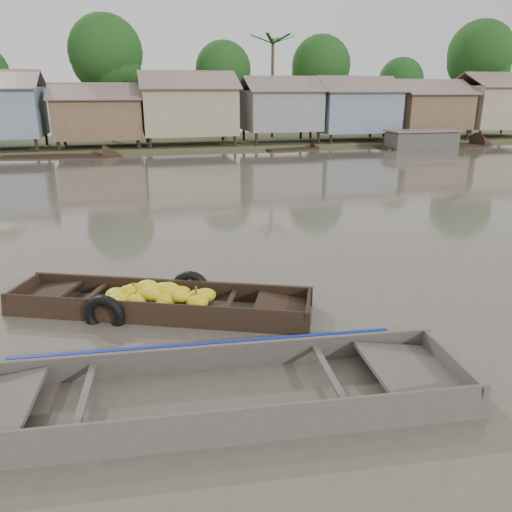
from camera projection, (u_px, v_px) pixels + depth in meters
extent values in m
plane|color=#51493E|center=(249.00, 324.00, 9.35)|extent=(120.00, 120.00, 0.00)
cube|color=#384723|center=(153.00, 144.00, 39.67)|extent=(120.00, 12.00, 0.50)
cube|color=brown|center=(98.00, 118.00, 34.87)|extent=(5.80, 4.60, 2.70)
cube|color=brown|center=(95.00, 91.00, 33.15)|extent=(6.20, 2.67, 1.14)
cube|color=brown|center=(97.00, 91.00, 35.44)|extent=(6.20, 2.67, 1.14)
cube|color=gray|center=(188.00, 111.00, 36.19)|extent=(6.50, 5.30, 3.30)
cube|color=brown|center=(189.00, 80.00, 34.20)|extent=(6.90, 3.08, 1.31)
cube|color=brown|center=(185.00, 80.00, 36.83)|extent=(6.90, 3.08, 1.31)
cube|color=gray|center=(280.00, 110.00, 37.83)|extent=(5.40, 4.70, 2.90)
cube|color=brown|center=(286.00, 84.00, 36.06)|extent=(5.80, 2.73, 1.17)
cube|color=brown|center=(276.00, 84.00, 38.39)|extent=(5.80, 2.73, 1.17)
cube|color=slate|center=(353.00, 111.00, 39.26)|extent=(6.00, 5.00, 3.10)
cube|color=brown|center=(363.00, 84.00, 37.38)|extent=(6.40, 2.90, 1.24)
cube|color=brown|center=(348.00, 84.00, 39.86)|extent=(6.40, 2.90, 1.24)
cube|color=brown|center=(426.00, 111.00, 40.79)|extent=(5.70, 4.90, 2.80)
cube|color=brown|center=(439.00, 87.00, 38.98)|extent=(6.10, 2.85, 1.21)
cube|color=brown|center=(420.00, 87.00, 41.41)|extent=(6.10, 2.85, 1.21)
cube|color=gray|center=(495.00, 107.00, 42.22)|extent=(6.30, 5.10, 3.40)
cube|color=brown|center=(511.00, 80.00, 40.27)|extent=(6.70, 2.96, 1.26)
cube|color=brown|center=(488.00, 80.00, 42.80)|extent=(6.70, 2.96, 1.26)
cylinder|color=#473323|center=(110.00, 103.00, 37.97)|extent=(0.28, 0.28, 6.30)
sphere|color=#123A12|center=(106.00, 52.00, 36.82)|extent=(5.40, 5.40, 5.40)
cylinder|color=#473323|center=(224.00, 108.00, 41.15)|extent=(0.28, 0.28, 5.25)
sphere|color=#123A12|center=(223.00, 70.00, 40.19)|extent=(4.50, 4.50, 4.50)
cylinder|color=#473323|center=(319.00, 106.00, 42.03)|extent=(0.28, 0.28, 5.60)
sphere|color=#123A12|center=(321.00, 65.00, 41.01)|extent=(4.80, 4.80, 4.80)
cylinder|color=#473323|center=(398.00, 111.00, 44.98)|extent=(0.28, 0.28, 4.55)
sphere|color=#123A12|center=(401.00, 80.00, 44.15)|extent=(3.90, 3.90, 3.90)
cylinder|color=#473323|center=(474.00, 98.00, 45.35)|extent=(0.28, 0.28, 6.65)
sphere|color=#123A12|center=(480.00, 53.00, 44.14)|extent=(5.70, 5.70, 5.70)
cylinder|color=#473323|center=(272.00, 91.00, 41.18)|extent=(0.24, 0.24, 8.00)
cube|color=black|center=(161.00, 314.00, 9.94)|extent=(5.81, 3.24, 0.08)
cube|color=black|center=(170.00, 291.00, 10.45)|extent=(5.56, 2.40, 0.55)
cube|color=black|center=(150.00, 317.00, 9.27)|extent=(5.56, 2.40, 0.55)
cube|color=black|center=(308.00, 312.00, 9.47)|extent=(0.55, 1.22, 0.52)
cube|color=black|center=(282.00, 307.00, 9.52)|extent=(1.36, 1.41, 0.20)
cube|color=black|center=(24.00, 295.00, 10.25)|extent=(0.55, 1.22, 0.52)
cube|color=black|center=(47.00, 293.00, 10.16)|extent=(1.36, 1.41, 0.20)
cube|color=black|center=(93.00, 294.00, 10.01)|extent=(0.56, 1.18, 0.05)
cube|color=black|center=(229.00, 302.00, 9.64)|extent=(0.56, 1.18, 0.05)
ellipsoid|color=yellow|center=(116.00, 294.00, 10.09)|extent=(0.52, 0.44, 0.27)
ellipsoid|color=yellow|center=(118.00, 300.00, 9.75)|extent=(0.57, 0.49, 0.29)
ellipsoid|color=yellow|center=(159.00, 290.00, 9.92)|extent=(0.54, 0.46, 0.28)
ellipsoid|color=yellow|center=(166.00, 299.00, 9.60)|extent=(0.49, 0.42, 0.25)
ellipsoid|color=yellow|center=(135.00, 290.00, 9.92)|extent=(0.57, 0.49, 0.29)
ellipsoid|color=yellow|center=(117.00, 297.00, 9.91)|extent=(0.57, 0.49, 0.29)
ellipsoid|color=yellow|center=(197.00, 302.00, 9.57)|extent=(0.52, 0.45, 0.27)
ellipsoid|color=yellow|center=(167.00, 290.00, 9.71)|extent=(0.58, 0.50, 0.30)
ellipsoid|color=yellow|center=(179.00, 292.00, 10.13)|extent=(0.49, 0.42, 0.25)
ellipsoid|color=yellow|center=(157.00, 291.00, 10.08)|extent=(0.46, 0.39, 0.24)
ellipsoid|color=yellow|center=(129.00, 291.00, 9.95)|extent=(0.48, 0.42, 0.25)
ellipsoid|color=yellow|center=(137.00, 300.00, 9.60)|extent=(0.44, 0.37, 0.23)
ellipsoid|color=yellow|center=(197.00, 296.00, 10.02)|extent=(0.49, 0.42, 0.25)
ellipsoid|color=yellow|center=(123.00, 301.00, 9.72)|extent=(0.50, 0.43, 0.26)
ellipsoid|color=yellow|center=(181.00, 296.00, 9.56)|extent=(0.44, 0.38, 0.23)
ellipsoid|color=yellow|center=(121.00, 306.00, 9.66)|extent=(0.55, 0.47, 0.28)
ellipsoid|color=yellow|center=(113.00, 301.00, 9.94)|extent=(0.44, 0.38, 0.23)
ellipsoid|color=yellow|center=(178.00, 295.00, 9.68)|extent=(0.52, 0.45, 0.27)
ellipsoid|color=yellow|center=(181.00, 292.00, 10.16)|extent=(0.47, 0.40, 0.24)
ellipsoid|color=yellow|center=(162.00, 295.00, 9.68)|extent=(0.51, 0.43, 0.26)
ellipsoid|color=yellow|center=(147.00, 287.00, 9.85)|extent=(0.54, 0.46, 0.28)
ellipsoid|color=yellow|center=(155.00, 290.00, 10.02)|extent=(0.50, 0.43, 0.26)
ellipsoid|color=yellow|center=(159.00, 308.00, 9.50)|extent=(0.46, 0.39, 0.24)
ellipsoid|color=yellow|center=(206.00, 312.00, 9.37)|extent=(0.47, 0.40, 0.24)
ellipsoid|color=yellow|center=(163.00, 288.00, 9.85)|extent=(0.43, 0.37, 0.22)
ellipsoid|color=yellow|center=(151.00, 288.00, 10.13)|extent=(0.45, 0.38, 0.23)
ellipsoid|color=yellow|center=(109.00, 308.00, 9.66)|extent=(0.45, 0.39, 0.23)
ellipsoid|color=yellow|center=(118.00, 305.00, 9.66)|extent=(0.56, 0.48, 0.29)
ellipsoid|color=yellow|center=(147.00, 294.00, 9.75)|extent=(0.53, 0.45, 0.27)
ellipsoid|color=yellow|center=(152.00, 293.00, 9.64)|extent=(0.54, 0.46, 0.28)
ellipsoid|color=yellow|center=(150.00, 291.00, 9.96)|extent=(0.50, 0.43, 0.26)
ellipsoid|color=yellow|center=(205.00, 295.00, 9.92)|extent=(0.55, 0.48, 0.29)
cylinder|color=#3F6626|center=(134.00, 287.00, 9.83)|extent=(0.04, 0.04, 0.19)
cylinder|color=#3F6626|center=(170.00, 289.00, 9.74)|extent=(0.04, 0.04, 0.19)
cylinder|color=#3F6626|center=(196.00, 291.00, 9.66)|extent=(0.04, 0.04, 0.19)
torus|color=black|center=(191.00, 290.00, 10.47)|extent=(0.84, 0.49, 0.83)
torus|color=black|center=(105.00, 315.00, 9.30)|extent=(0.81, 0.48, 0.80)
cube|color=#3F3935|center=(213.00, 408.00, 7.02)|extent=(7.21, 2.15, 0.08)
cube|color=#3F3935|center=(208.00, 361.00, 7.75)|extent=(7.25, 0.80, 0.58)
cube|color=#3F3935|center=(217.00, 433.00, 6.12)|extent=(7.25, 0.80, 0.58)
cube|color=#3F3935|center=(449.00, 371.00, 7.47)|extent=(0.22, 1.77, 0.55)
cube|color=#3F3935|center=(411.00, 370.00, 7.36)|extent=(1.36, 1.63, 0.23)
cube|color=#3F3935|center=(84.00, 397.00, 6.64)|extent=(0.25, 1.71, 0.05)
cube|color=#3F3935|center=(330.00, 375.00, 7.16)|extent=(0.25, 1.71, 0.05)
cube|color=#665E54|center=(213.00, 405.00, 7.00)|extent=(5.51, 1.86, 0.02)
cube|color=navy|center=(207.00, 346.00, 7.73)|extent=(5.86, 0.60, 0.14)
torus|color=olive|center=(400.00, 398.00, 7.12)|extent=(0.41, 0.41, 0.06)
torus|color=olive|center=(400.00, 396.00, 7.11)|extent=(0.33, 0.33, 0.06)
cube|color=black|center=(291.00, 151.00, 35.61)|extent=(3.77, 1.43, 0.35)
cube|color=black|center=(432.00, 148.00, 37.40)|extent=(8.57, 2.09, 0.35)
cube|color=black|center=(56.00, 158.00, 31.96)|extent=(6.75, 2.57, 0.35)
cube|color=black|center=(422.00, 141.00, 36.56)|extent=(5.00, 2.00, 1.20)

